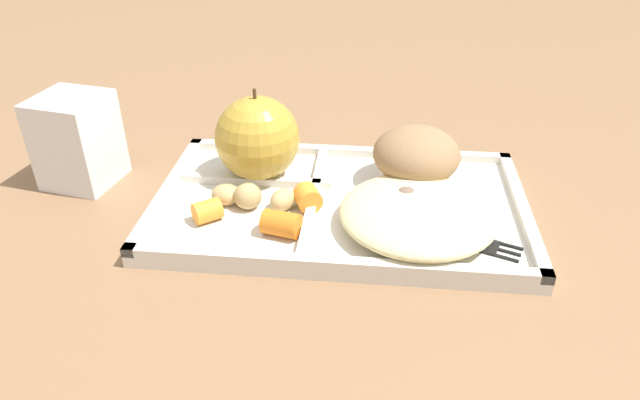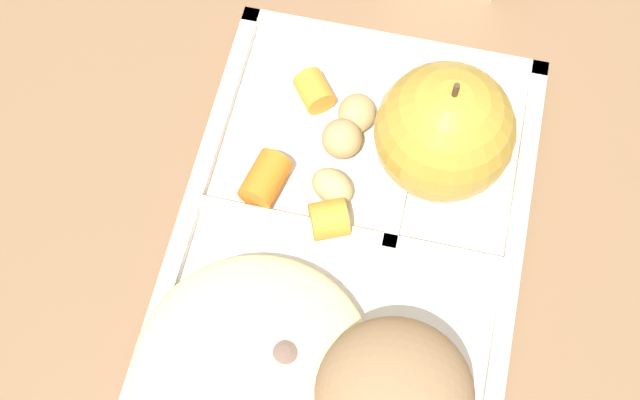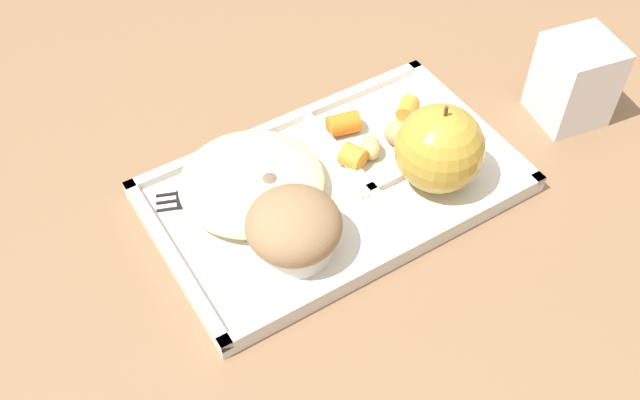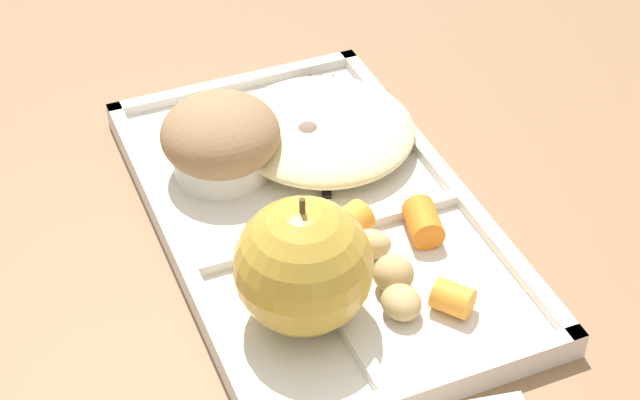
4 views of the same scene
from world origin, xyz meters
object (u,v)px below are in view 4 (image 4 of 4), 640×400
(lunch_tray, at_px, (316,220))
(plastic_fork, at_px, (323,120))
(green_apple, at_px, (303,266))
(bran_muffin, at_px, (221,139))

(lunch_tray, relative_size, plastic_fork, 2.34)
(green_apple, bearing_deg, bran_muffin, 0.00)
(lunch_tray, relative_size, bran_muffin, 4.09)
(plastic_fork, bearing_deg, bran_muffin, 107.15)
(lunch_tray, xyz_separation_m, plastic_fork, (0.11, -0.05, 0.01))
(lunch_tray, distance_m, green_apple, 0.11)
(green_apple, bearing_deg, plastic_fork, -26.12)
(green_apple, bearing_deg, lunch_tray, -27.04)
(bran_muffin, xyz_separation_m, plastic_fork, (0.03, -0.10, -0.03))
(lunch_tray, bearing_deg, green_apple, 152.96)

